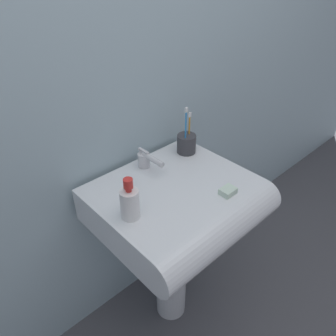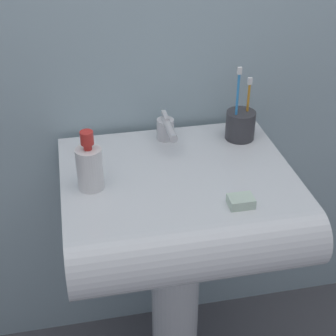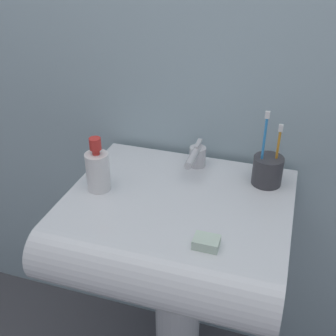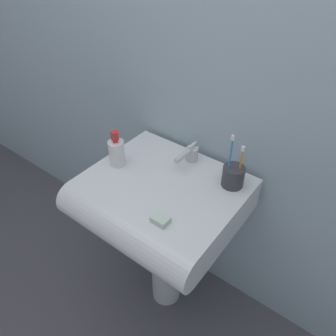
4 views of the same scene
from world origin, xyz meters
The scene contains 7 objects.
wall_back centered at (0.00, 0.28, 1.20)m, with size 5.00×0.05×2.40m, color #9EB7C1.
sink_pedestal centered at (0.00, 0.00, 0.33)m, with size 0.15×0.15×0.66m, color white.
sink_basin centered at (0.00, -0.06, 0.74)m, with size 0.61×0.55×0.15m.
faucet centered at (0.01, 0.16, 0.85)m, with size 0.05×0.15×0.08m.
toothbrush_cup centered at (0.22, 0.14, 0.85)m, with size 0.08×0.08×0.22m.
soap_bottle centered at (-0.23, -0.03, 0.87)m, with size 0.07×0.07×0.16m.
bar_soap centered at (0.12, -0.18, 0.82)m, with size 0.06×0.05×0.02m, color silver.
Camera 3 is at (0.26, -0.92, 1.46)m, focal length 45.00 mm.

